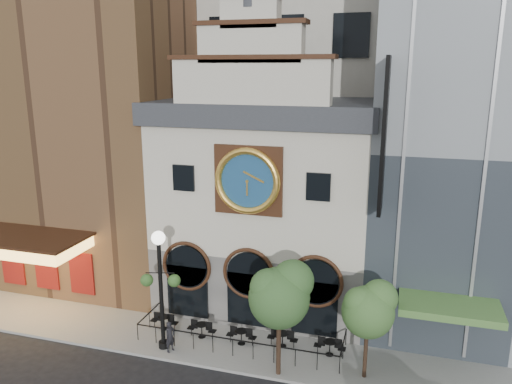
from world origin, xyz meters
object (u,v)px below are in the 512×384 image
Objects in this scene: bistro_4 at (330,347)px; tree_right at (369,308)px; bistro_3 at (283,338)px; bistro_0 at (164,321)px; tree_left at (281,293)px; lamppost at (160,277)px; bistro_2 at (241,336)px; pedestrian at (170,337)px; bistro_1 at (202,329)px.

tree_right is (1.85, -1.30, 3.03)m from bistro_4.
bistro_0 is at bearing -178.85° from bistro_3.
bistro_3 is 0.28× the size of tree_left.
lamppost is at bearing 175.59° from tree_left.
tree_right reaches higher than bistro_2.
pedestrian is at bearing -166.07° from bistro_4.
pedestrian is at bearing -37.22° from lamppost.
bistro_1 is 0.28× the size of tree_left.
bistro_3 is at bearing 3.06° from lamppost.
bistro_1 is (2.30, -0.20, 0.00)m from bistro_0.
bistro_4 is at bearing 1.91° from bistro_1.
bistro_4 is at bearing -2.57° from lamppost.
bistro_2 is 0.98× the size of pedestrian.
bistro_0 and bistro_3 have the same top height.
bistro_2 is 1.00× the size of bistro_3.
pedestrian is (-1.00, -1.71, 0.34)m from bistro_1.
bistro_2 is 4.84m from tree_left.
bistro_2 is at bearing -170.01° from bistro_3.
bistro_3 is at bearing 1.15° from bistro_0.
tree_right is (8.65, -1.07, 3.03)m from bistro_1.
lamppost reaches higher than bistro_1.
tree_right is at bearing -64.70° from pedestrian.
tree_left is (0.41, -2.31, 3.65)m from bistro_3.
bistro_4 is (9.09, 0.03, 0.00)m from bistro_0.
bistro_0 is at bearing 175.11° from bistro_1.
bistro_0 is 2.33m from pedestrian.
bistro_2 is 2.14m from bistro_3.
bistro_4 is at bearing 47.29° from tree_left.
tree_left reaches higher than bistro_2.
lamppost reaches higher than tree_right.
lamppost is (-5.84, -1.83, 3.43)m from bistro_3.
bistro_0 is 2.31m from bistro_1.
bistro_1 is 2.24m from bistro_2.
bistro_0 is 1.00× the size of bistro_3.
pedestrian is at bearing -152.75° from bistro_2.
tree_right is (10.94, -1.27, 3.03)m from bistro_0.
tree_right is at bearing -9.13° from bistro_2.
lamppost is at bearing -162.64° from bistro_3.
lamppost is at bearing -64.59° from bistro_0.
tree_left is (2.52, -1.94, 3.65)m from bistro_2.
tree_right is at bearing -6.61° from bistro_0.
bistro_0 is 0.25× the size of lamppost.
tree_left is at bearing -166.89° from tree_right.
tree_left is at bearing -37.50° from bistro_2.
lamppost reaches higher than bistro_3.
tree_left is (6.25, -0.48, 0.22)m from lamppost.
bistro_1 is at bearing 178.95° from bistro_2.
bistro_2 is at bearing -3.00° from bistro_0.
bistro_0 is 0.28× the size of tree_left.
pedestrian is 10.03m from tree_right.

